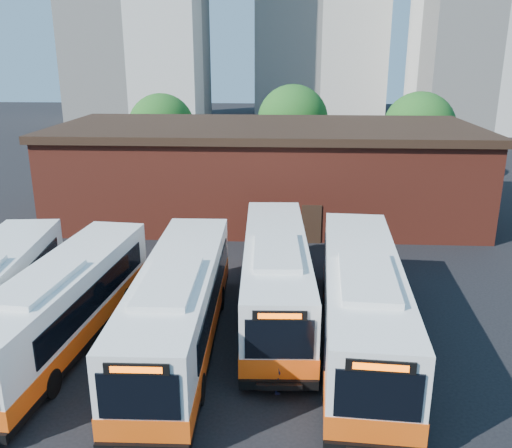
# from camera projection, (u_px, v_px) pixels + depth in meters

# --- Properties ---
(ground) EXTENTS (220.00, 220.00, 0.00)m
(ground) POSITION_uv_depth(u_px,v_px,m) (245.00, 369.00, 19.90)
(ground) COLOR black
(bus_west) EXTENTS (3.67, 12.68, 3.41)m
(bus_west) POSITION_uv_depth(u_px,v_px,m) (63.00, 308.00, 21.16)
(bus_west) COLOR white
(bus_west) RESTS_ON ground
(bus_midwest) EXTENTS (2.99, 13.22, 3.58)m
(bus_midwest) POSITION_uv_depth(u_px,v_px,m) (179.00, 310.00, 20.87)
(bus_midwest) COLOR white
(bus_midwest) RESTS_ON ground
(bus_mideast) EXTENTS (3.21, 13.21, 3.57)m
(bus_mideast) POSITION_uv_depth(u_px,v_px,m) (276.00, 278.00, 23.81)
(bus_mideast) COLOR white
(bus_mideast) RESTS_ON ground
(bus_east) EXTENTS (3.70, 13.84, 3.73)m
(bus_east) POSITION_uv_depth(u_px,v_px,m) (361.00, 306.00, 20.99)
(bus_east) COLOR white
(bus_east) RESTS_ON ground
(transit_worker) EXTENTS (0.53, 0.71, 1.75)m
(transit_worker) POSITION_uv_depth(u_px,v_px,m) (277.00, 369.00, 18.31)
(transit_worker) COLOR black
(transit_worker) RESTS_ON ground
(depot_building) EXTENTS (28.60, 12.60, 6.40)m
(depot_building) POSITION_uv_depth(u_px,v_px,m) (266.00, 170.00, 37.96)
(depot_building) COLOR maroon
(depot_building) RESTS_ON ground
(tree_west) EXTENTS (6.00, 6.00, 7.65)m
(tree_west) POSITION_uv_depth(u_px,v_px,m) (162.00, 127.00, 49.49)
(tree_west) COLOR #382314
(tree_west) RESTS_ON ground
(tree_mid) EXTENTS (6.56, 6.56, 8.36)m
(tree_mid) POSITION_uv_depth(u_px,v_px,m) (293.00, 120.00, 50.63)
(tree_mid) COLOR #382314
(tree_mid) RESTS_ON ground
(tree_east) EXTENTS (6.24, 6.24, 7.96)m
(tree_east) POSITION_uv_depth(u_px,v_px,m) (419.00, 128.00, 47.28)
(tree_east) COLOR #382314
(tree_east) RESTS_ON ground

